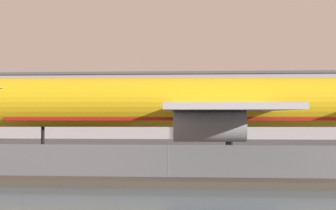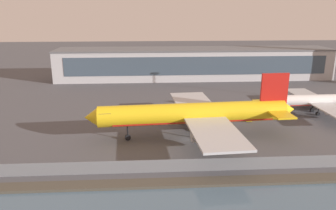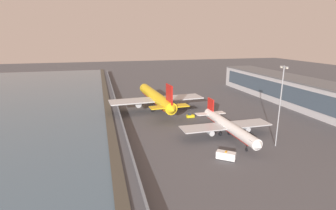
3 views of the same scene
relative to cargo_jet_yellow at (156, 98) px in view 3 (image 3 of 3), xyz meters
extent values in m
plane|color=#4C4C51|center=(-1.99, -1.31, -5.79)|extent=(500.00, 500.00, 0.00)
cube|color=#474238|center=(-1.99, -21.81, -5.54)|extent=(320.00, 3.00, 0.50)
cube|color=slate|center=(-1.99, -17.31, -4.50)|extent=(280.00, 0.08, 2.57)
cylinder|color=slate|center=(-99.99, -17.31, -4.50)|extent=(0.10, 0.10, 2.57)
cylinder|color=slate|center=(-1.99, -17.31, -4.50)|extent=(0.10, 0.10, 2.57)
cylinder|color=yellow|center=(-0.70, -0.05, 0.21)|extent=(44.59, 7.85, 4.90)
cone|color=yellow|center=(-24.17, -1.62, 0.21)|extent=(3.49, 4.86, 4.65)
cone|color=yellow|center=(22.77, 1.53, 0.21)|extent=(3.47, 4.61, 4.41)
cube|color=#232D3D|center=(-21.06, -1.41, 0.82)|extent=(2.97, 4.33, 1.47)
cube|color=red|center=(-0.70, -0.05, -1.14)|extent=(37.88, 6.43, 0.88)
cube|color=#B7BABF|center=(2.23, -10.52, -0.40)|extent=(11.16, 21.90, 0.49)
cube|color=#B7BABF|center=(0.80, 10.72, -0.40)|extent=(11.16, 21.90, 0.49)
cylinder|color=#B7BABF|center=(0.78, -8.91, -1.99)|extent=(6.38, 3.10, 2.69)
cylinder|color=#B7BABF|center=(-0.41, 8.94, -1.99)|extent=(6.38, 3.10, 2.69)
cube|color=red|center=(18.78, 1.26, 5.11)|extent=(6.68, 1.03, 8.33)
cube|color=yellow|center=(19.04, -2.64, 0.58)|extent=(4.95, 8.09, 0.39)
cube|color=yellow|center=(18.51, 5.15, 0.58)|extent=(4.95, 8.09, 0.39)
cylinder|color=black|center=(-16.19, -1.08, -3.67)|extent=(0.34, 0.34, 2.87)
cylinder|color=black|center=(-16.19, -1.08, -5.10)|extent=(1.40, 0.63, 1.37)
cylinder|color=black|center=(2.57, -2.40, -3.67)|extent=(0.39, 0.39, 2.87)
cylinder|color=black|center=(2.57, -2.40, -5.10)|extent=(1.65, 1.20, 1.58)
cylinder|color=black|center=(2.23, 2.73, -3.67)|extent=(0.39, 0.39, 2.87)
cylinder|color=black|center=(2.23, 2.73, -5.10)|extent=(1.65, 1.20, 1.58)
cylinder|color=white|center=(39.93, 16.16, -1.73)|extent=(33.05, 3.83, 3.31)
cone|color=white|center=(57.33, 16.43, -1.73)|extent=(2.20, 3.18, 3.15)
cone|color=white|center=(22.52, 15.89, -1.73)|extent=(2.20, 3.02, 2.98)
cube|color=#232D3D|center=(55.10, 16.40, -1.31)|extent=(1.87, 2.85, 0.99)
cube|color=red|center=(39.93, 16.16, -2.64)|extent=(28.09, 3.09, 0.60)
cube|color=#B7BABF|center=(38.15, 24.05, -2.14)|extent=(7.51, 15.95, 0.33)
cube|color=#B7BABF|center=(38.40, 8.21, -2.14)|extent=(7.51, 15.95, 0.33)
cylinder|color=#B7BABF|center=(39.16, 22.80, -3.22)|extent=(4.65, 1.90, 1.82)
cylinder|color=#B7BABF|center=(39.37, 9.50, -3.22)|extent=(4.65, 1.90, 1.82)
cube|color=red|center=(25.41, 15.93, 1.59)|extent=(4.96, 0.48, 5.64)
cube|color=white|center=(25.36, 18.83, -1.48)|extent=(3.39, 5.86, 0.27)
cube|color=white|center=(25.45, 13.03, -1.48)|extent=(3.39, 5.86, 0.27)
cylinder|color=black|center=(51.47, 16.34, -4.36)|extent=(0.23, 0.23, 1.94)
cylinder|color=black|center=(51.47, 16.34, -5.33)|extent=(0.93, 0.38, 0.93)
cylinder|color=black|center=(37.59, 17.86, -4.36)|extent=(0.27, 0.27, 1.94)
cylinder|color=black|center=(37.59, 17.86, -5.33)|extent=(1.08, 0.76, 1.07)
cylinder|color=black|center=(37.64, 14.38, -4.36)|extent=(0.27, 0.27, 1.94)
cylinder|color=black|center=(37.64, 14.38, -5.33)|extent=(1.08, 0.76, 1.07)
cube|color=yellow|center=(15.98, 11.17, -5.04)|extent=(1.65, 3.23, 1.11)
cube|color=#283847|center=(15.97, 10.77, -4.24)|extent=(1.30, 1.14, 0.50)
cylinder|color=black|center=(16.64, 10.16, -5.44)|extent=(0.23, 0.70, 0.70)
cylinder|color=black|center=(15.28, 10.19, -5.44)|extent=(0.23, 0.70, 0.70)
cylinder|color=black|center=(16.67, 12.15, -5.44)|extent=(0.23, 0.70, 0.70)
cylinder|color=black|center=(15.31, 12.17, -5.44)|extent=(0.23, 0.70, 0.70)
cube|color=white|center=(54.85, 7.84, -4.52)|extent=(4.88, 5.38, 2.07)
cube|color=#283847|center=(55.98, 9.26, -4.13)|extent=(2.27, 2.14, 0.83)
cube|color=orange|center=(54.85, 7.84, -3.39)|extent=(1.13, 1.04, 0.16)
cylinder|color=black|center=(55.12, 9.68, -5.37)|extent=(0.70, 0.79, 0.84)
cylinder|color=black|center=(56.58, 8.52, -5.37)|extent=(0.70, 0.79, 0.84)
cylinder|color=black|center=(53.12, 7.16, -5.37)|extent=(0.70, 0.79, 0.84)
cylinder|color=black|center=(54.57, 6.00, -5.37)|extent=(0.70, 0.79, 0.84)
cube|color=#B2B2B7|center=(9.23, 69.84, 0.54)|extent=(118.93, 17.73, 12.65)
cube|color=#3D4C5B|center=(9.23, 60.90, 1.17)|extent=(109.42, 0.16, 7.59)
cube|color=#5B5E63|center=(9.23, 69.84, 7.11)|extent=(119.53, 18.33, 0.50)
cylinder|color=#93969B|center=(50.22, 27.19, 6.69)|extent=(0.36, 0.36, 24.96)
cube|color=#93969B|center=(50.22, 27.19, 18.92)|extent=(3.20, 0.24, 0.24)
cube|color=silver|center=(49.02, 27.19, 18.62)|extent=(0.60, 0.40, 0.44)
cube|color=silver|center=(51.42, 27.19, 18.62)|extent=(0.60, 0.40, 0.44)
camera|label=1|loc=(2.71, -65.07, -0.97)|focal=70.00mm
camera|label=2|loc=(-11.19, -72.82, 23.64)|focal=35.00mm
camera|label=3|loc=(114.99, -24.56, 27.34)|focal=28.00mm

